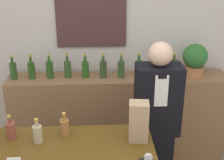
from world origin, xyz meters
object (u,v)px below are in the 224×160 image
Objects in this scene: potted_plant at (195,59)px; tape_dispenser at (147,160)px; paper_bag at (139,122)px; shopkeeper at (156,126)px.

potted_plant is 1.63m from tape_dispenser.
paper_bag is at bearing 94.98° from tape_dispenser.
tape_dispenser is (0.02, -0.28, -0.13)m from paper_bag.
shopkeeper is at bearing 64.42° from paper_bag.
tape_dispenser is (-0.21, -0.76, 0.20)m from shopkeeper.
paper_bag is (-0.75, -1.17, -0.06)m from potted_plant.
shopkeeper is 0.94m from potted_plant.
shopkeeper is 0.81m from tape_dispenser.
potted_plant is at bearing 57.31° from paper_bag.
paper_bag is at bearing -115.58° from shopkeeper.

